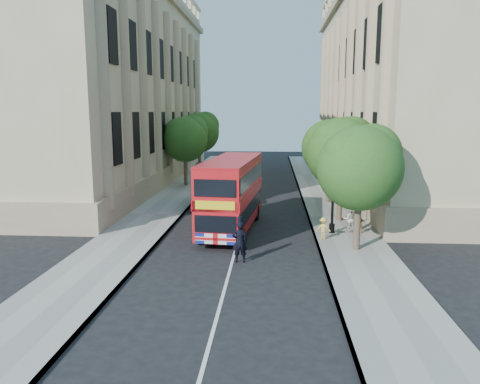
% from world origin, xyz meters
% --- Properties ---
extents(ground, '(120.00, 120.00, 0.00)m').
position_xyz_m(ground, '(0.00, 0.00, 0.00)').
color(ground, black).
rests_on(ground, ground).
extents(pavement_right, '(3.50, 80.00, 0.12)m').
position_xyz_m(pavement_right, '(5.75, 10.00, 0.06)').
color(pavement_right, gray).
rests_on(pavement_right, ground).
extents(pavement_left, '(3.50, 80.00, 0.12)m').
position_xyz_m(pavement_left, '(-5.75, 10.00, 0.06)').
color(pavement_left, gray).
rests_on(pavement_left, ground).
extents(building_right, '(12.00, 38.00, 18.00)m').
position_xyz_m(building_right, '(13.80, 24.00, 9.00)').
color(building_right, tan).
rests_on(building_right, ground).
extents(building_left, '(12.00, 38.00, 18.00)m').
position_xyz_m(building_left, '(-13.80, 24.00, 9.00)').
color(building_left, tan).
rests_on(building_left, ground).
extents(tree_right_near, '(4.00, 4.00, 6.08)m').
position_xyz_m(tree_right_near, '(5.84, 3.03, 4.25)').
color(tree_right_near, '#473828').
rests_on(tree_right_near, ground).
extents(tree_right_mid, '(4.20, 4.20, 6.37)m').
position_xyz_m(tree_right_mid, '(5.84, 9.03, 4.45)').
color(tree_right_mid, '#473828').
rests_on(tree_right_mid, ground).
extents(tree_right_far, '(4.00, 4.00, 6.15)m').
position_xyz_m(tree_right_far, '(5.84, 15.03, 4.31)').
color(tree_right_far, '#473828').
rests_on(tree_right_far, ground).
extents(tree_left_far, '(4.00, 4.00, 6.30)m').
position_xyz_m(tree_left_far, '(-5.96, 22.03, 4.44)').
color(tree_left_far, '#473828').
rests_on(tree_left_far, ground).
extents(tree_left_back, '(4.20, 4.20, 6.65)m').
position_xyz_m(tree_left_back, '(-5.96, 30.03, 4.71)').
color(tree_left_back, '#473828').
rests_on(tree_left_back, ground).
extents(lamp_post, '(0.32, 0.32, 5.16)m').
position_xyz_m(lamp_post, '(5.00, 6.00, 2.51)').
color(lamp_post, black).
rests_on(lamp_post, pavement_right).
extents(double_decker_bus, '(3.08, 8.78, 3.98)m').
position_xyz_m(double_decker_bus, '(-0.50, 6.57, 2.20)').
color(double_decker_bus, '#B40C11').
rests_on(double_decker_bus, ground).
extents(box_van, '(2.47, 5.22, 2.90)m').
position_xyz_m(box_van, '(-2.70, 13.38, 1.42)').
color(box_van, black).
rests_on(box_van, ground).
extents(police_constable, '(0.73, 0.52, 1.86)m').
position_xyz_m(police_constable, '(0.34, 1.00, 0.93)').
color(police_constable, black).
rests_on(police_constable, ground).
extents(woman_pedestrian, '(0.80, 0.68, 1.47)m').
position_xyz_m(woman_pedestrian, '(5.96, 6.23, 0.85)').
color(woman_pedestrian, beige).
rests_on(woman_pedestrian, pavement_right).
extents(child_a, '(0.62, 0.31, 1.02)m').
position_xyz_m(child_a, '(6.50, 6.01, 0.63)').
color(child_a, orange).
rests_on(child_a, pavement_right).
extents(child_b, '(0.75, 0.45, 1.14)m').
position_xyz_m(child_b, '(4.40, 4.69, 0.69)').
color(child_b, '#E9C04F').
rests_on(child_b, pavement_right).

